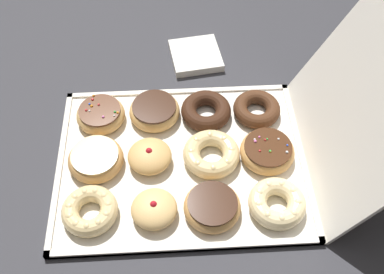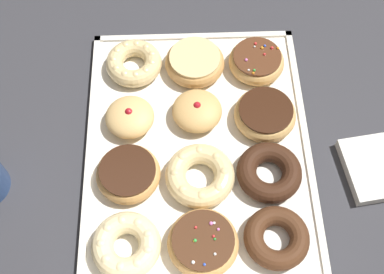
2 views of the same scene
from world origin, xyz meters
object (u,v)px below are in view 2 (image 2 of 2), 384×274
Objects in this scene: jelly_filled_donut_5 at (130,117)px; cruller_donut_7 at (200,175)px; cruller_donut_2 at (134,63)px; donut_box at (198,149)px; sprinkle_donut_0 at (256,61)px; chocolate_frosted_donut_3 at (265,114)px; napkin_stack at (380,167)px; chocolate_cake_ring_donut_6 at (269,172)px; chocolate_cake_ring_donut_9 at (277,238)px; jelly_filled_donut_4 at (197,111)px; cruller_donut_11 at (126,245)px; glazed_ring_donut_1 at (193,62)px; chocolate_frosted_donut_8 at (128,173)px; sprinkle_donut_10 at (203,243)px.

jelly_filled_donut_5 reaches higher than cruller_donut_7.
cruller_donut_2 is at bearing -92.10° from jelly_filled_donut_5.
donut_box is 4.80× the size of cruller_donut_2.
sprinkle_donut_0 is 0.27m from cruller_donut_7.
chocolate_frosted_donut_3 is 0.22m from napkin_stack.
chocolate_cake_ring_donut_6 is (0.00, 0.12, -0.00)m from chocolate_frosted_donut_3.
chocolate_cake_ring_donut_9 is at bearing 123.62° from cruller_donut_2.
jelly_filled_donut_4 is 0.82× the size of cruller_donut_11.
chocolate_frosted_donut_3 is (-0.00, 0.12, 0.00)m from sprinkle_donut_0.
cruller_donut_11 is (0.12, 0.36, 0.00)m from glazed_ring_donut_1.
chocolate_frosted_donut_8 is (0.24, -0.01, 0.00)m from chocolate_cake_ring_donut_6.
jelly_filled_donut_5 is at bearing -24.94° from donut_box.
sprinkle_donut_0 is 1.01× the size of chocolate_cake_ring_donut_9.
donut_box is at bearing -55.94° from chocolate_cake_ring_donut_9.
cruller_donut_2 is 1.22× the size of jelly_filled_donut_5.
cruller_donut_11 reaches higher than donut_box.
sprinkle_donut_10 is at bearing 90.16° from donut_box.
cruller_donut_2 is 0.96× the size of chocolate_cake_ring_donut_6.
jelly_filled_donut_5 reaches higher than napkin_stack.
donut_box is 0.22m from cruller_donut_2.
sprinkle_donut_0 is 0.35m from chocolate_cake_ring_donut_9.
donut_box is 0.18m from sprinkle_donut_10.
cruller_donut_7 is 0.32m from napkin_stack.
donut_box is at bearing -8.76° from napkin_stack.
chocolate_frosted_donut_3 is (-0.12, -0.06, 0.02)m from donut_box.
jelly_filled_donut_4 reaches higher than chocolate_frosted_donut_8.
glazed_ring_donut_1 is 0.11m from jelly_filled_donut_4.
chocolate_cake_ring_donut_6 is 1.02× the size of chocolate_frosted_donut_8.
chocolate_frosted_donut_3 is 0.27m from sprinkle_donut_10.
sprinkle_donut_0 and sprinkle_donut_10 have the same top height.
jelly_filled_donut_5 is (0.00, 0.12, 0.00)m from cruller_donut_2.
jelly_filled_donut_4 is 1.03× the size of jelly_filled_donut_5.
chocolate_frosted_donut_3 is at bearing 179.56° from jelly_filled_donut_5.
chocolate_cake_ring_donut_6 is 0.12m from cruller_donut_7.
jelly_filled_donut_4 is 0.12m from jelly_filled_donut_5.
chocolate_frosted_donut_8 is 0.27m from chocolate_cake_ring_donut_9.
donut_box is 4.63× the size of chocolate_cake_ring_donut_6.
napkin_stack is at bearing 131.52° from sprinkle_donut_0.
jelly_filled_donut_4 reaches higher than sprinkle_donut_10.
sprinkle_donut_10 is at bearing 90.68° from glazed_ring_donut_1.
cruller_donut_2 is at bearing -27.40° from chocolate_frosted_donut_3.
sprinkle_donut_0 is 0.24m from chocolate_cake_ring_donut_6.
jelly_filled_donut_5 is 0.17m from cruller_donut_7.
napkin_stack is at bearing 151.86° from chocolate_frosted_donut_3.
chocolate_cake_ring_donut_9 reaches higher than donut_box.
cruller_donut_7 reaches higher than napkin_stack.
chocolate_cake_ring_donut_6 is at bearing -153.59° from cruller_donut_11.
chocolate_frosted_donut_8 is at bearing 90.03° from jelly_filled_donut_5.
jelly_filled_donut_5 is (0.12, -0.06, 0.02)m from donut_box.
cruller_donut_2 is 0.34m from chocolate_cake_ring_donut_6.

